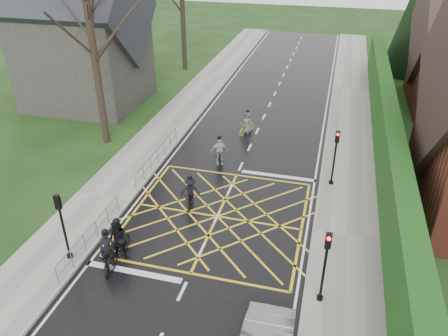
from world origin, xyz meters
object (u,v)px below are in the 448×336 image
at_px(cyclist_rear, 107,255).
at_px(cyclist_lead, 247,125).
at_px(cyclist_mid, 190,194).
at_px(cyclist_back, 119,244).
at_px(cyclist_front, 219,154).

bearing_deg(cyclist_rear, cyclist_lead, 54.74).
bearing_deg(cyclist_mid, cyclist_lead, 67.89).
bearing_deg(cyclist_lead, cyclist_mid, -76.39).
xyz_separation_m(cyclist_back, cyclist_mid, (1.53, 4.54, -0.18)).
distance_m(cyclist_rear, cyclist_mid, 5.37).
xyz_separation_m(cyclist_back, cyclist_lead, (2.47, 13.45, -0.21)).
height_order(cyclist_rear, cyclist_back, cyclist_back).
bearing_deg(cyclist_front, cyclist_lead, 60.44).
relative_size(cyclist_front, cyclist_lead, 1.06).
relative_size(cyclist_rear, cyclist_mid, 1.11).
xyz_separation_m(cyclist_rear, cyclist_front, (2.10, 9.38, 0.07)).
relative_size(cyclist_rear, cyclist_front, 1.07).
bearing_deg(cyclist_rear, cyclist_back, 38.05).
xyz_separation_m(cyclist_mid, cyclist_lead, (0.93, 8.90, -0.04)).
height_order(cyclist_mid, cyclist_front, cyclist_front).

